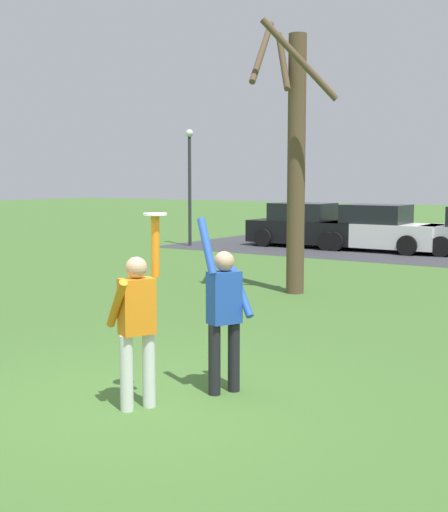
# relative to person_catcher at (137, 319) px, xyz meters

# --- Properties ---
(ground_plane) EXTENTS (120.00, 120.00, 0.00)m
(ground_plane) POSITION_rel_person_catcher_xyz_m (-0.07, 0.14, -0.98)
(ground_plane) COLOR #426B2D
(person_catcher) EXTENTS (0.50, 0.59, 2.08)m
(person_catcher) POSITION_rel_person_catcher_xyz_m (0.00, 0.00, 0.00)
(person_catcher) COLOR silver
(person_catcher) RESTS_ON ground_plane
(person_defender) EXTENTS (0.59, 0.65, 2.04)m
(person_defender) POSITION_rel_person_catcher_xyz_m (0.47, 0.97, -0.00)
(person_defender) COLOR black
(person_defender) RESTS_ON ground_plane
(frisbee_disc) EXTENTS (0.25, 0.25, 0.02)m
(frisbee_disc) POSITION_rel_person_catcher_xyz_m (0.10, 0.20, 1.11)
(frisbee_disc) COLOR white
(frisbee_disc) RESTS_ON person_catcher
(parked_car_black) EXTENTS (4.10, 2.04, 1.59)m
(parked_car_black) POSITION_rel_person_catcher_xyz_m (-6.57, 17.02, -0.25)
(parked_car_black) COLOR black
(parked_car_black) RESTS_ON ground_plane
(parked_car_white) EXTENTS (4.10, 2.04, 1.59)m
(parked_car_white) POSITION_rel_person_catcher_xyz_m (-3.76, 17.03, -0.25)
(parked_car_white) COLOR white
(parked_car_white) RESTS_ON ground_plane
(parking_strip) EXTENTS (18.45, 6.40, 0.01)m
(parking_strip) POSITION_rel_person_catcher_xyz_m (-1.91, 16.93, -0.98)
(parking_strip) COLOR #38383D
(parking_strip) RESTS_ON ground_plane
(bare_tree_tall) EXTENTS (2.12, 1.69, 5.93)m
(bare_tree_tall) POSITION_rel_person_catcher_xyz_m (-2.11, 7.60, 2.01)
(bare_tree_tall) COLOR brown
(bare_tree_tall) RESTS_ON ground_plane
(lamppost_by_lot) EXTENTS (0.28, 0.28, 4.26)m
(lamppost_by_lot) POSITION_rel_person_catcher_xyz_m (-10.26, 14.93, 1.60)
(lamppost_by_lot) COLOR #2D2D33
(lamppost_by_lot) RESTS_ON ground_plane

